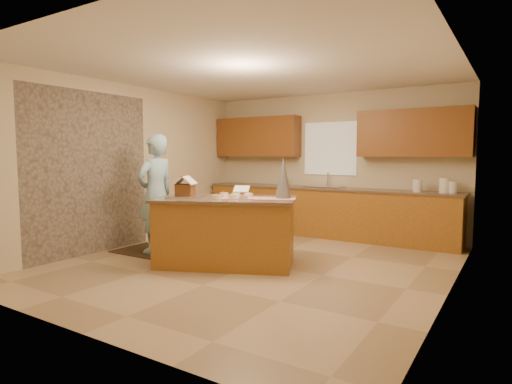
# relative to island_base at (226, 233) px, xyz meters

# --- Properties ---
(floor) EXTENTS (5.50, 5.50, 0.00)m
(floor) POSITION_rel_island_base_xyz_m (0.33, 0.22, -0.45)
(floor) COLOR tan
(floor) RESTS_ON ground
(ceiling) EXTENTS (5.50, 5.50, 0.00)m
(ceiling) POSITION_rel_island_base_xyz_m (0.33, 0.22, 2.25)
(ceiling) COLOR silver
(ceiling) RESTS_ON floor
(wall_back) EXTENTS (5.50, 5.50, 0.00)m
(wall_back) POSITION_rel_island_base_xyz_m (0.33, 2.97, 0.90)
(wall_back) COLOR beige
(wall_back) RESTS_ON floor
(wall_front) EXTENTS (5.50, 5.50, 0.00)m
(wall_front) POSITION_rel_island_base_xyz_m (0.33, -2.53, 0.90)
(wall_front) COLOR beige
(wall_front) RESTS_ON floor
(wall_left) EXTENTS (5.50, 5.50, 0.00)m
(wall_left) POSITION_rel_island_base_xyz_m (-2.17, 0.22, 0.90)
(wall_left) COLOR beige
(wall_left) RESTS_ON floor
(wall_right) EXTENTS (5.50, 5.50, 0.00)m
(wall_right) POSITION_rel_island_base_xyz_m (2.83, 0.22, 0.90)
(wall_right) COLOR beige
(wall_right) RESTS_ON floor
(stone_accent) EXTENTS (0.00, 2.50, 2.50)m
(stone_accent) POSITION_rel_island_base_xyz_m (-2.15, -0.58, 0.80)
(stone_accent) COLOR gray
(stone_accent) RESTS_ON wall_left
(window_curtain) EXTENTS (1.05, 0.03, 1.00)m
(window_curtain) POSITION_rel_island_base_xyz_m (0.33, 2.94, 1.20)
(window_curtain) COLOR white
(window_curtain) RESTS_ON wall_back
(back_counter_base) EXTENTS (4.80, 0.60, 0.88)m
(back_counter_base) POSITION_rel_island_base_xyz_m (0.33, 2.67, -0.01)
(back_counter_base) COLOR #A16921
(back_counter_base) RESTS_ON floor
(back_counter_top) EXTENTS (4.85, 0.63, 0.04)m
(back_counter_top) POSITION_rel_island_base_xyz_m (0.33, 2.67, 0.45)
(back_counter_top) COLOR brown
(back_counter_top) RESTS_ON back_counter_base
(upper_cabinet_left) EXTENTS (1.85, 0.35, 0.80)m
(upper_cabinet_left) POSITION_rel_island_base_xyz_m (-1.22, 2.79, 1.45)
(upper_cabinet_left) COLOR brown
(upper_cabinet_left) RESTS_ON wall_back
(upper_cabinet_right) EXTENTS (1.85, 0.35, 0.80)m
(upper_cabinet_right) POSITION_rel_island_base_xyz_m (1.88, 2.79, 1.45)
(upper_cabinet_right) COLOR brown
(upper_cabinet_right) RESTS_ON wall_back
(sink) EXTENTS (0.70, 0.45, 0.12)m
(sink) POSITION_rel_island_base_xyz_m (0.33, 2.67, 0.44)
(sink) COLOR silver
(sink) RESTS_ON back_counter_top
(faucet) EXTENTS (0.03, 0.03, 0.28)m
(faucet) POSITION_rel_island_base_xyz_m (0.33, 2.85, 0.61)
(faucet) COLOR silver
(faucet) RESTS_ON back_counter_top
(island_base) EXTENTS (2.05, 1.58, 0.90)m
(island_base) POSITION_rel_island_base_xyz_m (0.00, 0.00, 0.00)
(island_base) COLOR #A16921
(island_base) RESTS_ON floor
(island_top) EXTENTS (2.16, 1.68, 0.04)m
(island_top) POSITION_rel_island_base_xyz_m (0.00, -0.00, 0.47)
(island_top) COLOR brown
(island_top) RESTS_ON island_base
(table_runner) EXTENTS (1.08, 0.75, 0.01)m
(table_runner) POSITION_rel_island_base_xyz_m (0.42, 0.18, 0.49)
(table_runner) COLOR #B1130C
(table_runner) RESTS_ON island_top
(baking_tray) EXTENTS (0.57, 0.51, 0.03)m
(baking_tray) POSITION_rel_island_base_xyz_m (-0.49, -0.27, 0.50)
(baking_tray) COLOR silver
(baking_tray) RESTS_ON island_top
(cookbook) EXTENTS (0.28, 0.25, 0.10)m
(cookbook) POSITION_rel_island_base_xyz_m (-0.01, 0.42, 0.58)
(cookbook) COLOR white
(cookbook) RESTS_ON island_top
(tinsel_tree) EXTENTS (0.30, 0.30, 0.56)m
(tinsel_tree) POSITION_rel_island_base_xyz_m (0.71, 0.37, 0.77)
(tinsel_tree) COLOR #BAB9C7
(tinsel_tree) RESTS_ON island_top
(rug) EXTENTS (1.24, 0.81, 0.01)m
(rug) POSITION_rel_island_base_xyz_m (-1.41, 0.01, -0.44)
(rug) COLOR black
(rug) RESTS_ON floor
(boy) EXTENTS (0.49, 0.70, 1.83)m
(boy) POSITION_rel_island_base_xyz_m (-1.36, 0.01, 0.48)
(boy) COLOR #8EB9CA
(boy) RESTS_ON rug
(canister_a) EXTENTS (0.15, 0.15, 0.21)m
(canister_a) POSITION_rel_island_base_xyz_m (2.00, 2.67, 0.57)
(canister_a) COLOR white
(canister_a) RESTS_ON back_counter_top
(canister_b) EXTENTS (0.17, 0.17, 0.24)m
(canister_b) POSITION_rel_island_base_xyz_m (2.42, 2.67, 0.59)
(canister_b) COLOR white
(canister_b) RESTS_ON back_counter_top
(canister_c) EXTENTS (0.13, 0.13, 0.19)m
(canister_c) POSITION_rel_island_base_xyz_m (2.54, 2.67, 0.56)
(canister_c) COLOR white
(canister_c) RESTS_ON back_counter_top
(paper_towel) EXTENTS (0.10, 0.10, 0.22)m
(paper_towel) POSITION_rel_island_base_xyz_m (-0.52, 2.67, 0.58)
(paper_towel) COLOR white
(paper_towel) RESTS_ON back_counter_top
(gingerbread_house) EXTENTS (0.37, 0.37, 0.29)m
(gingerbread_house) POSITION_rel_island_base_xyz_m (-0.49, -0.27, 0.62)
(gingerbread_house) COLOR brown
(gingerbread_house) RESTS_ON baking_tray
(candy_bowls) EXTENTS (0.59, 0.55, 0.06)m
(candy_bowls) POSITION_rel_island_base_xyz_m (0.09, 0.06, 0.52)
(candy_bowls) COLOR orange
(candy_bowls) RESTS_ON island_top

